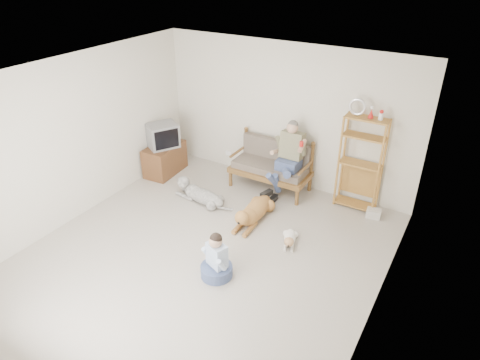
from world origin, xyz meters
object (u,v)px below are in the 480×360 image
Objects in this scene: tv_stand at (165,159)px; golden_retriever at (253,212)px; etagere at (361,163)px; loveseat at (272,164)px.

tv_stand reaches higher than golden_retriever.
etagere is 2.03m from golden_retriever.
etagere reaches higher than loveseat.
loveseat is 1.66m from etagere.
golden_retriever is at bearing -77.88° from loveseat.
etagere is at bearing 6.95° from tv_stand.
loveseat is 1.61× the size of tv_stand.
loveseat is 0.76× the size of etagere.
tv_stand is at bearing -169.31° from etagere.
loveseat reaches higher than tv_stand.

